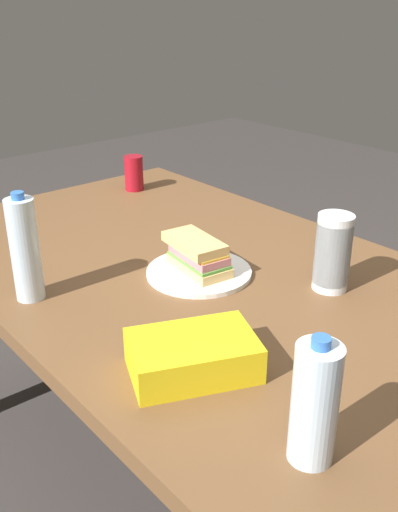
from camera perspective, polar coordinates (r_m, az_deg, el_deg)
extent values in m
plane|color=#383330|center=(1.90, -0.69, -21.07)|extent=(8.00, 8.00, 0.00)
cube|color=brown|center=(1.48, -0.83, -1.72)|extent=(1.59, 0.98, 0.04)
cylinder|color=brown|center=(2.38, -4.17, -0.88)|extent=(0.07, 0.07, 0.68)
cylinder|color=white|center=(1.43, 0.00, -1.60)|extent=(0.26, 0.26, 0.01)
cube|color=#DBB26B|center=(1.42, 0.00, -0.95)|extent=(0.18, 0.11, 0.02)
cube|color=#599E3F|center=(1.42, 0.00, -0.37)|extent=(0.17, 0.11, 0.01)
cube|color=#C6727A|center=(1.41, 0.00, 0.15)|extent=(0.17, 0.10, 0.02)
cube|color=yellow|center=(1.41, 0.00, 0.63)|extent=(0.16, 0.10, 0.01)
cube|color=#DBB26B|center=(1.41, -0.47, 1.30)|extent=(0.18, 0.11, 0.02)
cylinder|color=maroon|center=(2.06, -6.49, 8.18)|extent=(0.07, 0.07, 0.12)
cube|color=yellow|center=(1.07, -0.61, -9.85)|extent=(0.23, 0.27, 0.07)
cylinder|color=silver|center=(0.87, 11.41, -14.26)|extent=(0.07, 0.07, 0.20)
cylinder|color=blue|center=(0.81, 12.04, -8.41)|extent=(0.03, 0.03, 0.02)
cylinder|color=silver|center=(1.38, 12.97, -1.36)|extent=(0.08, 0.08, 0.09)
cylinder|color=silver|center=(1.38, 13.04, -0.68)|extent=(0.08, 0.08, 0.09)
cylinder|color=silver|center=(1.37, 13.12, 0.00)|extent=(0.08, 0.08, 0.09)
cylinder|color=silver|center=(1.36, 13.19, 0.69)|extent=(0.08, 0.08, 0.09)
cylinder|color=silver|center=(1.35, 13.26, 1.38)|extent=(0.08, 0.08, 0.09)
cylinder|color=silver|center=(1.35, 13.33, 2.09)|extent=(0.08, 0.08, 0.09)
cylinder|color=silver|center=(1.33, -16.90, 0.56)|extent=(0.07, 0.07, 0.24)
cylinder|color=blue|center=(1.29, -17.59, 5.73)|extent=(0.03, 0.03, 0.02)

